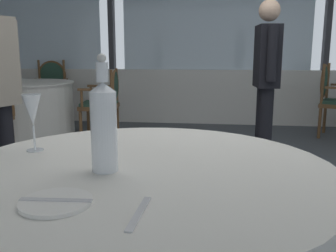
{
  "coord_description": "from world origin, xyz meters",
  "views": [
    {
      "loc": [
        0.01,
        -2.47,
        1.12
      ],
      "look_at": [
        -0.17,
        -1.07,
        0.84
      ],
      "focal_mm": 39.53,
      "sensor_mm": 36.0,
      "label": 1
    }
  ],
  "objects_px": {
    "water_bottle": "(104,124)",
    "dining_chair_0_0": "(105,98)",
    "side_plate": "(56,202)",
    "diner_person_1": "(266,74)",
    "wine_glass": "(32,111)",
    "dining_chair_1_3": "(333,95)",
    "dining_chair_0_1": "(50,87)"
  },
  "relations": [
    {
      "from": "dining_chair_1_3",
      "to": "dining_chair_0_0",
      "type": "bearing_deg",
      "value": -145.77
    },
    {
      "from": "dining_chair_0_1",
      "to": "dining_chair_1_3",
      "type": "relative_size",
      "value": 1.03
    },
    {
      "from": "dining_chair_0_1",
      "to": "side_plate",
      "type": "bearing_deg",
      "value": 18.94
    },
    {
      "from": "side_plate",
      "to": "wine_glass",
      "type": "xyz_separation_m",
      "value": [
        -0.3,
        0.48,
        0.15
      ]
    },
    {
      "from": "water_bottle",
      "to": "dining_chair_0_0",
      "type": "bearing_deg",
      "value": 106.76
    },
    {
      "from": "water_bottle",
      "to": "dining_chair_0_1",
      "type": "distance_m",
      "value": 5.0
    },
    {
      "from": "wine_glass",
      "to": "water_bottle",
      "type": "bearing_deg",
      "value": -31.07
    },
    {
      "from": "dining_chair_0_1",
      "to": "dining_chair_0_0",
      "type": "bearing_deg",
      "value": 44.76
    },
    {
      "from": "dining_chair_0_0",
      "to": "dining_chair_0_1",
      "type": "bearing_deg",
      "value": -45.24
    },
    {
      "from": "wine_glass",
      "to": "diner_person_1",
      "type": "xyz_separation_m",
      "value": [
        1.18,
        2.39,
        0.01
      ]
    },
    {
      "from": "wine_glass",
      "to": "dining_chair_0_0",
      "type": "height_order",
      "value": "wine_glass"
    },
    {
      "from": "dining_chair_0_0",
      "to": "diner_person_1",
      "type": "distance_m",
      "value": 2.12
    },
    {
      "from": "side_plate",
      "to": "dining_chair_0_0",
      "type": "relative_size",
      "value": 0.2
    },
    {
      "from": "side_plate",
      "to": "diner_person_1",
      "type": "distance_m",
      "value": 3.01
    },
    {
      "from": "side_plate",
      "to": "water_bottle",
      "type": "height_order",
      "value": "water_bottle"
    },
    {
      "from": "diner_person_1",
      "to": "side_plate",
      "type": "bearing_deg",
      "value": 69.24
    },
    {
      "from": "side_plate",
      "to": "dining_chair_0_0",
      "type": "distance_m",
      "value": 3.9
    },
    {
      "from": "side_plate",
      "to": "water_bottle",
      "type": "distance_m",
      "value": 0.32
    },
    {
      "from": "diner_person_1",
      "to": "wine_glass",
      "type": "bearing_deg",
      "value": 60.04
    },
    {
      "from": "dining_chair_0_0",
      "to": "wine_glass",
      "type": "bearing_deg",
      "value": 96.25
    },
    {
      "from": "water_bottle",
      "to": "dining_chair_0_0",
      "type": "xyz_separation_m",
      "value": [
        -1.05,
        3.49,
        -0.36
      ]
    },
    {
      "from": "side_plate",
      "to": "water_bottle",
      "type": "bearing_deg",
      "value": 80.62
    },
    {
      "from": "water_bottle",
      "to": "dining_chair_0_0",
      "type": "height_order",
      "value": "water_bottle"
    },
    {
      "from": "side_plate",
      "to": "dining_chair_1_3",
      "type": "bearing_deg",
      "value": 65.54
    },
    {
      "from": "side_plate",
      "to": "water_bottle",
      "type": "relative_size",
      "value": 0.49
    },
    {
      "from": "dining_chair_0_0",
      "to": "diner_person_1",
      "type": "xyz_separation_m",
      "value": [
        1.89,
        -0.89,
        0.37
      ]
    },
    {
      "from": "dining_chair_0_1",
      "to": "wine_glass",
      "type": "bearing_deg",
      "value": 18.11
    },
    {
      "from": "dining_chair_0_1",
      "to": "diner_person_1",
      "type": "xyz_separation_m",
      "value": [
        3.08,
        -1.86,
        0.33
      ]
    },
    {
      "from": "dining_chair_1_3",
      "to": "diner_person_1",
      "type": "bearing_deg",
      "value": -102.91
    },
    {
      "from": "side_plate",
      "to": "diner_person_1",
      "type": "height_order",
      "value": "diner_person_1"
    },
    {
      "from": "dining_chair_0_1",
      "to": "dining_chair_1_3",
      "type": "bearing_deg",
      "value": 77.89
    },
    {
      "from": "water_bottle",
      "to": "dining_chair_0_1",
      "type": "xyz_separation_m",
      "value": [
        -2.24,
        4.46,
        -0.31
      ]
    }
  ]
}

